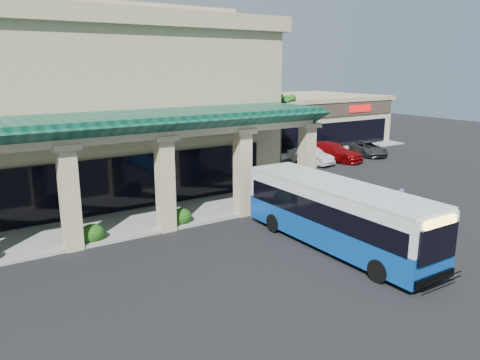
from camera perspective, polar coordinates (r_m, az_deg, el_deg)
ground at (r=20.87m, az=4.80°, el=-8.63°), size 110.00×110.00×0.00m
main_building at (r=31.49m, az=-26.12°, el=8.24°), size 30.80×14.80×11.35m
arcade at (r=22.88m, az=-22.32°, el=-0.13°), size 30.00×6.20×5.70m
strip_mall at (r=49.62m, az=4.27°, el=7.32°), size 22.50×12.50×4.90m
palm_0 at (r=33.54m, az=4.85°, el=5.73°), size 2.40×2.40×6.60m
palm_1 at (r=36.56m, az=3.18°, el=5.78°), size 2.40×2.40×5.80m
broadleaf_tree at (r=39.71m, az=-3.47°, el=5.68°), size 2.60×2.60×4.81m
transit_bus at (r=21.15m, az=11.63°, el=-4.31°), size 2.55×10.58×2.95m
pedestrian at (r=26.49m, az=19.06°, el=-2.66°), size 0.67×0.69×1.59m
car_white at (r=39.31m, az=8.60°, el=2.94°), size 1.90×4.32×1.38m
car_red at (r=40.94m, az=11.04°, el=3.43°), size 4.22×5.98×1.61m
car_gray at (r=44.27m, az=15.39°, el=3.73°), size 3.68×5.05×1.28m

